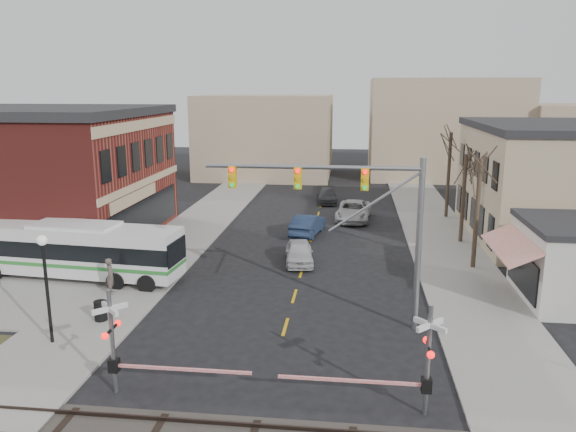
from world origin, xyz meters
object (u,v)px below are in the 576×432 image
object	(u,v)px
rr_crossing_west	(124,344)
trash_bin	(101,311)
rr_crossing_east	(415,361)
car_d	(327,196)
car_c	(353,211)
pedestrian_far	(123,257)
traffic_signal_mast	(359,207)
pedestrian_near	(111,276)
street_lamp	(45,268)
transit_bus	(77,249)
car_b	(307,225)
car_a	(299,252)

from	to	relation	value
rr_crossing_west	trash_bin	size ratio (longest dim) A/B	5.84
rr_crossing_east	car_d	bearing A→B (deg)	97.49
car_c	pedestrian_far	size ratio (longest dim) A/B	3.00
traffic_signal_mast	trash_bin	size ratio (longest dim) A/B	10.28
traffic_signal_mast	pedestrian_near	bearing A→B (deg)	169.68
car_d	pedestrian_near	bearing A→B (deg)	-116.38
street_lamp	transit_bus	bearing A→B (deg)	109.50
car_b	pedestrian_near	world-z (taller)	pedestrian_near
car_c	pedestrian_near	size ratio (longest dim) A/B	2.94
car_d	pedestrian_far	xyz separation A→B (m)	(-11.04, -23.00, 0.42)
trash_bin	car_d	bearing A→B (deg)	72.75
rr_crossing_west	car_d	bearing A→B (deg)	81.20
rr_crossing_west	rr_crossing_east	world-z (taller)	same
pedestrian_far	transit_bus	bearing A→B (deg)	174.14
traffic_signal_mast	car_b	size ratio (longest dim) A/B	2.05
traffic_signal_mast	street_lamp	size ratio (longest dim) A/B	2.04
transit_bus	car_c	xyz separation A→B (m)	(15.94, 16.87, -1.00)
rr_crossing_east	pedestrian_near	xyz separation A→B (m)	(-15.04, 9.55, -0.86)
car_c	pedestrian_far	bearing A→B (deg)	-126.37
trash_bin	car_a	xyz separation A→B (m)	(8.50, 10.33, 0.12)
traffic_signal_mast	trash_bin	distance (m)	13.19
rr_crossing_east	trash_bin	xyz separation A→B (m)	(-14.04, 6.07, -1.37)
rr_crossing_west	car_d	distance (m)	36.37
pedestrian_far	rr_crossing_west	bearing A→B (deg)	-99.16
car_c	trash_bin	bearing A→B (deg)	-113.12
rr_crossing_east	pedestrian_far	bearing A→B (deg)	140.47
car_c	pedestrian_far	distance (m)	20.83
car_a	pedestrian_near	xyz separation A→B (m)	(-9.51, -6.84, 0.38)
traffic_signal_mast	car_c	size ratio (longest dim) A/B	1.70
rr_crossing_east	trash_bin	size ratio (longest dim) A/B	5.84
transit_bus	pedestrian_far	xyz separation A→B (m)	(2.30, 1.13, -0.72)
pedestrian_near	car_a	bearing A→B (deg)	-68.38
car_b	car_d	world-z (taller)	car_b
trash_bin	car_b	bearing A→B (deg)	64.24
trash_bin	pedestrian_far	size ratio (longest dim) A/B	0.50
pedestrian_far	pedestrian_near	bearing A→B (deg)	-110.16
rr_crossing_east	trash_bin	bearing A→B (deg)	156.62
car_b	car_c	distance (m)	6.25
pedestrian_far	traffic_signal_mast	bearing A→B (deg)	-55.08
rr_crossing_west	trash_bin	bearing A→B (deg)	122.05
transit_bus	street_lamp	bearing A→B (deg)	-70.50
rr_crossing_west	pedestrian_near	bearing A→B (deg)	116.65
rr_crossing_west	street_lamp	bearing A→B (deg)	144.30
rr_crossing_west	pedestrian_far	world-z (taller)	rr_crossing_west
street_lamp	pedestrian_far	size ratio (longest dim) A/B	2.50
transit_bus	trash_bin	bearing A→B (deg)	-55.22
rr_crossing_east	pedestrian_far	xyz separation A→B (m)	(-15.78, 13.02, -0.88)
car_d	street_lamp	bearing A→B (deg)	-112.87
street_lamp	car_d	xyz separation A→B (m)	(10.39, 32.44, -2.86)
trash_bin	transit_bus	bearing A→B (deg)	124.78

